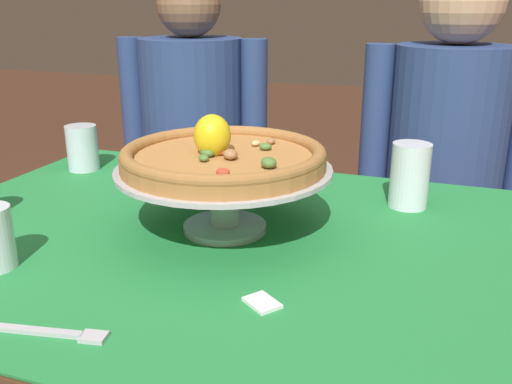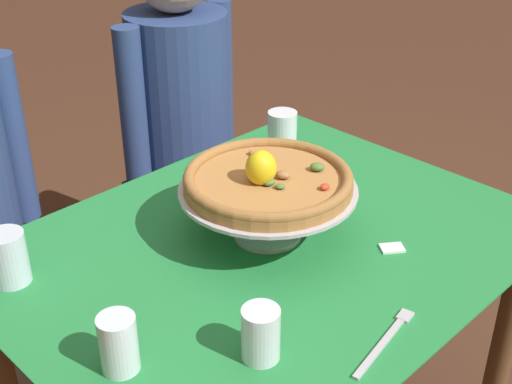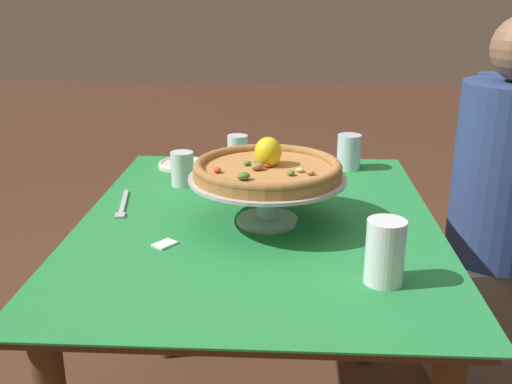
% 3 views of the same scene
% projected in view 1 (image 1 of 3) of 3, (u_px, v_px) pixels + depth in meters
% --- Properties ---
extents(dining_table, '(1.14, 0.88, 0.74)m').
position_uv_depth(dining_table, '(211.00, 290.00, 1.04)').
color(dining_table, brown).
rests_on(dining_table, ground).
extents(pizza_stand, '(0.38, 0.38, 0.12)m').
position_uv_depth(pizza_stand, '(224.00, 183.00, 0.99)').
color(pizza_stand, '#B7B7C1').
rests_on(pizza_stand, dining_table).
extents(pizza, '(0.36, 0.36, 0.09)m').
position_uv_depth(pizza, '(223.00, 156.00, 0.97)').
color(pizza, '#AD753D').
rests_on(pizza, pizza_stand).
extents(water_glass_back_left, '(0.08, 0.08, 0.11)m').
position_uv_depth(water_glass_back_left, '(83.00, 151.00, 1.37)').
color(water_glass_back_left, silver).
rests_on(water_glass_back_left, dining_table).
extents(water_glass_back_right, '(0.08, 0.08, 0.13)m').
position_uv_depth(water_glass_back_right, '(409.00, 180.00, 1.12)').
color(water_glass_back_right, white).
rests_on(water_glass_back_right, dining_table).
extents(dinner_fork, '(0.21, 0.05, 0.01)m').
position_uv_depth(dinner_fork, '(35.00, 331.00, 0.70)').
color(dinner_fork, '#B7B7C1').
rests_on(dinner_fork, dining_table).
extents(sugar_packet, '(0.06, 0.06, 0.00)m').
position_uv_depth(sugar_packet, '(262.00, 303.00, 0.77)').
color(sugar_packet, white).
rests_on(sugar_packet, dining_table).
extents(diner_left, '(0.48, 0.35, 1.22)m').
position_uv_depth(diner_left, '(195.00, 178.00, 1.83)').
color(diner_left, gray).
rests_on(diner_left, ground).
extents(diner_right, '(0.47, 0.35, 1.24)m').
position_uv_depth(diner_right, '(440.00, 198.00, 1.61)').
color(diner_right, '#1E3833').
rests_on(diner_right, ground).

